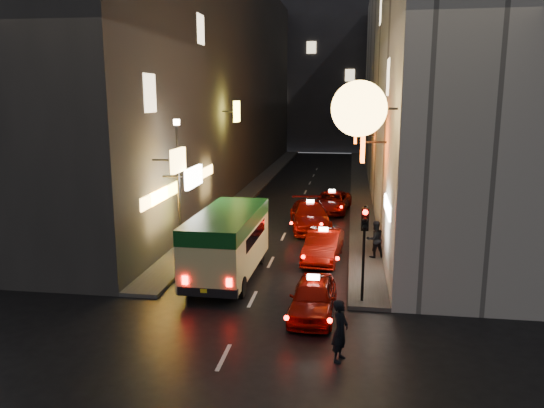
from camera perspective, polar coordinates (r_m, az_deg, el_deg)
The scene contains 14 objects.
building_left at distance 45.19m, azimuth -6.35°, elevation 13.52°, with size 7.55×52.00×18.00m.
building_right at distance 43.95m, azimuth 14.85°, elevation 13.28°, with size 8.28×52.00×18.00m.
building_far at distance 75.86m, azimuth 6.09°, elevation 14.21°, with size 30.00×10.00×22.00m, color #343439.
sidewalk_left at distance 44.96m, azimuth -1.46°, elevation 2.19°, with size 1.50×52.00×0.15m, color #474542.
sidewalk_right at distance 44.30m, azimuth 9.43°, elevation 1.89°, with size 1.50×52.00×0.15m, color #474542.
minibus at distance 21.70m, azimuth -4.79°, elevation -3.52°, with size 2.37×6.49×2.78m.
taxi_near at distance 18.37m, azimuth 4.44°, elevation -9.68°, with size 2.03×4.71×1.65m.
taxi_second at distance 24.29m, azimuth 5.53°, elevation -4.23°, with size 2.49×5.19×1.77m.
taxi_third at distance 29.91m, azimuth 4.12°, elevation -1.04°, with size 3.12×5.82×1.93m.
taxi_far at distance 34.58m, azimuth 6.44°, elevation 0.41°, with size 2.47×4.90×1.67m.
pedestrian_crossing at distance 15.39m, azimuth 7.35°, elevation -12.94°, with size 0.68×0.43×2.05m, color black.
pedestrian_sidewalk at distance 24.55m, azimuth 11.02°, elevation -3.48°, with size 0.72×0.45×1.92m, color black.
traffic_light at distance 18.77m, azimuth 9.91°, elevation -3.12°, with size 0.26×0.43×3.50m.
lamp_post at distance 24.23m, azimuth -10.02°, elevation 2.68°, with size 0.28×0.28×6.22m.
Camera 1 is at (3.46, -9.69, 7.38)m, focal length 35.00 mm.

